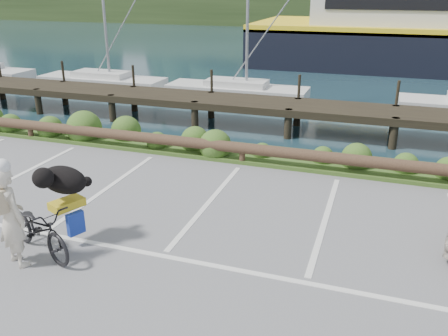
# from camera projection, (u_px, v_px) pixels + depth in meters

# --- Properties ---
(ground) EXTENTS (72.00, 72.00, 0.00)m
(ground) POSITION_uv_depth(u_px,v_px,m) (172.00, 245.00, 8.92)
(ground) COLOR #5F5F62
(harbor_backdrop) EXTENTS (170.00, 160.00, 30.00)m
(harbor_backdrop) POSITION_uv_depth(u_px,v_px,m) (373.00, 14.00, 78.06)
(harbor_backdrop) COLOR #162C36
(harbor_backdrop) RESTS_ON ground
(vegetation_strip) EXTENTS (34.00, 1.60, 0.10)m
(vegetation_strip) POSITION_uv_depth(u_px,v_px,m) (249.00, 154.00, 13.58)
(vegetation_strip) COLOR #3D5B21
(vegetation_strip) RESTS_ON ground
(log_rail) EXTENTS (32.00, 0.30, 0.60)m
(log_rail) POSITION_uv_depth(u_px,v_px,m) (242.00, 164.00, 12.98)
(log_rail) COLOR #443021
(log_rail) RESTS_ON ground
(bicycle) EXTENTS (2.00, 1.32, 0.99)m
(bicycle) POSITION_uv_depth(u_px,v_px,m) (39.00, 229.00, 8.49)
(bicycle) COLOR black
(bicycle) RESTS_ON ground
(cyclist) EXTENTS (0.77, 0.65, 1.81)m
(cyclist) POSITION_uv_depth(u_px,v_px,m) (11.00, 217.00, 8.03)
(cyclist) COLOR beige
(cyclist) RESTS_ON ground
(dog) EXTENTS (0.76, 1.02, 0.53)m
(dog) POSITION_uv_depth(u_px,v_px,m) (64.00, 180.00, 8.64)
(dog) COLOR black
(dog) RESTS_ON bicycle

